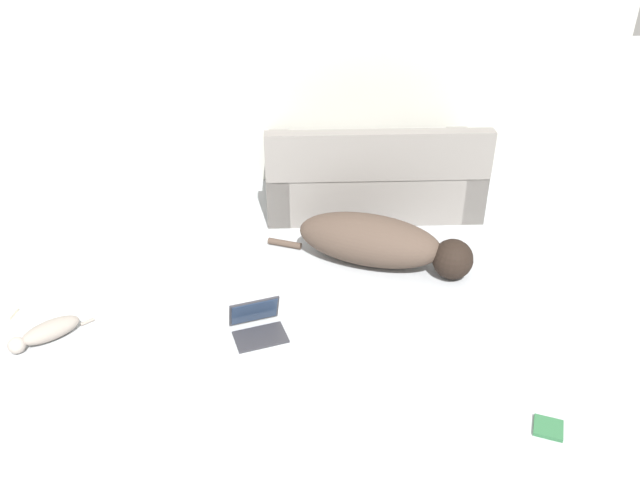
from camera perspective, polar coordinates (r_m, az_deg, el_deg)
wall_back at (r=6.11m, az=-6.32°, el=15.99°), size 7.36×0.06×2.44m
couch at (r=5.86m, az=4.82°, el=5.65°), size 1.99×1.02×0.88m
dog at (r=5.00m, az=5.41°, el=-0.20°), size 1.64×0.93×0.41m
cat at (r=4.65m, az=-23.77°, el=-7.74°), size 0.51×0.39×0.13m
laptop_open at (r=4.36m, az=-5.80°, el=-7.45°), size 0.42×0.39×0.23m
book_cream at (r=5.07m, az=-27.24°, el=-5.94°), size 0.25×0.16×0.02m
book_green at (r=3.94m, az=20.15°, el=-15.83°), size 0.21×0.21×0.02m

